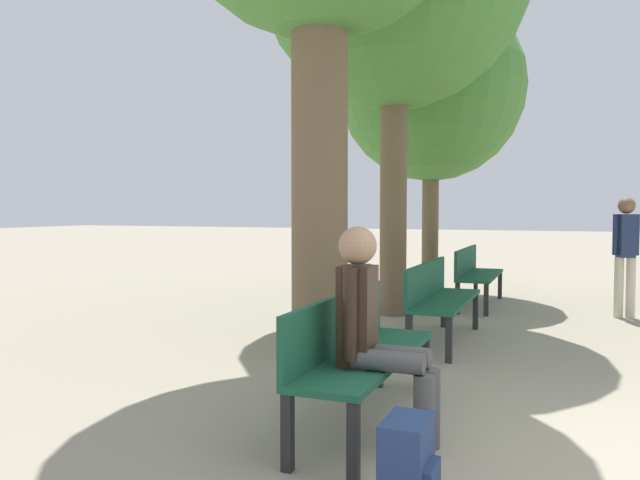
% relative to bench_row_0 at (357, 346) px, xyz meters
% --- Properties ---
extents(bench_row_0, '(0.47, 1.84, 0.86)m').
position_rel_bench_row_0_xyz_m(bench_row_0, '(0.00, 0.00, 0.00)').
color(bench_row_0, '#195138').
rests_on(bench_row_0, ground_plane).
extents(bench_row_1, '(0.47, 1.84, 0.86)m').
position_rel_bench_row_0_xyz_m(bench_row_1, '(0.00, 2.76, 0.00)').
color(bench_row_1, '#195138').
rests_on(bench_row_1, ground_plane).
extents(bench_row_2, '(0.47, 1.84, 0.86)m').
position_rel_bench_row_0_xyz_m(bench_row_2, '(0.00, 5.51, 0.00)').
color(bench_row_2, '#195138').
rests_on(bench_row_2, ground_plane).
extents(tree_row_2, '(3.13, 3.13, 5.04)m').
position_rel_bench_row_0_xyz_m(tree_row_2, '(-0.92, 6.67, 2.94)').
color(tree_row_2, brown).
rests_on(tree_row_2, ground_plane).
extents(person_seated, '(0.62, 0.35, 1.34)m').
position_rel_bench_row_0_xyz_m(person_seated, '(0.23, -0.32, 0.19)').
color(person_seated, '#4C4C4C').
rests_on(person_seated, ground_plane).
extents(backpack, '(0.24, 0.32, 0.46)m').
position_rel_bench_row_0_xyz_m(backpack, '(0.63, -1.12, -0.30)').
color(backpack, navy).
rests_on(backpack, ground_plane).
extents(pedestrian_mid, '(0.32, 0.26, 1.60)m').
position_rel_bench_row_0_xyz_m(pedestrian_mid, '(2.00, 5.19, 0.39)').
color(pedestrian_mid, beige).
rests_on(pedestrian_mid, ground_plane).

